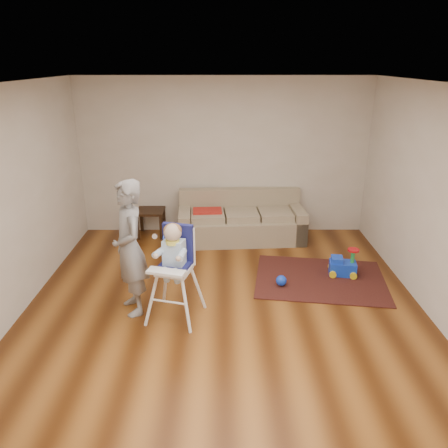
{
  "coord_description": "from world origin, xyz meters",
  "views": [
    {
      "loc": [
        -0.01,
        -4.73,
        2.94
      ],
      "look_at": [
        0.0,
        0.4,
        1.0
      ],
      "focal_mm": 35.0,
      "sensor_mm": 36.0,
      "label": 1
    }
  ],
  "objects_px": {
    "high_chair": "(174,273)",
    "adult": "(130,248)",
    "side_table": "(151,223)",
    "ride_on_toy": "(343,261)",
    "toy_ball": "(281,281)",
    "sofa": "(241,217)"
  },
  "relations": [
    {
      "from": "high_chair",
      "to": "adult",
      "type": "bearing_deg",
      "value": 179.37
    },
    {
      "from": "adult",
      "to": "side_table",
      "type": "bearing_deg",
      "value": 158.49
    },
    {
      "from": "adult",
      "to": "ride_on_toy",
      "type": "bearing_deg",
      "value": 82.71
    },
    {
      "from": "high_chair",
      "to": "adult",
      "type": "xyz_separation_m",
      "value": [
        -0.54,
        0.15,
        0.25
      ]
    },
    {
      "from": "toy_ball",
      "to": "high_chair",
      "type": "height_order",
      "value": "high_chair"
    },
    {
      "from": "sofa",
      "to": "ride_on_toy",
      "type": "distance_m",
      "value": 1.97
    },
    {
      "from": "sofa",
      "to": "ride_on_toy",
      "type": "bearing_deg",
      "value": -47.7
    },
    {
      "from": "side_table",
      "to": "high_chair",
      "type": "xyz_separation_m",
      "value": [
        0.7,
        -2.64,
        0.35
      ]
    },
    {
      "from": "sofa",
      "to": "high_chair",
      "type": "relative_size",
      "value": 1.79
    },
    {
      "from": "toy_ball",
      "to": "side_table",
      "type": "bearing_deg",
      "value": 137.61
    },
    {
      "from": "ride_on_toy",
      "to": "adult",
      "type": "bearing_deg",
      "value": -153.32
    },
    {
      "from": "sofa",
      "to": "high_chair",
      "type": "bearing_deg",
      "value": -113.81
    },
    {
      "from": "sofa",
      "to": "high_chair",
      "type": "distance_m",
      "value": 2.6
    },
    {
      "from": "side_table",
      "to": "toy_ball",
      "type": "xyz_separation_m",
      "value": [
        2.08,
        -1.89,
        -0.15
      ]
    },
    {
      "from": "toy_ball",
      "to": "high_chair",
      "type": "bearing_deg",
      "value": -151.64
    },
    {
      "from": "sofa",
      "to": "side_table",
      "type": "relative_size",
      "value": 4.64
    },
    {
      "from": "side_table",
      "to": "high_chair",
      "type": "bearing_deg",
      "value": -75.1
    },
    {
      "from": "ride_on_toy",
      "to": "adult",
      "type": "xyz_separation_m",
      "value": [
        -2.84,
        -0.92,
        0.62
      ]
    },
    {
      "from": "side_table",
      "to": "toy_ball",
      "type": "height_order",
      "value": "side_table"
    },
    {
      "from": "side_table",
      "to": "ride_on_toy",
      "type": "height_order",
      "value": "side_table"
    },
    {
      "from": "toy_ball",
      "to": "high_chair",
      "type": "relative_size",
      "value": 0.12
    },
    {
      "from": "sofa",
      "to": "adult",
      "type": "xyz_separation_m",
      "value": [
        -1.42,
        -2.28,
        0.42
      ]
    }
  ]
}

